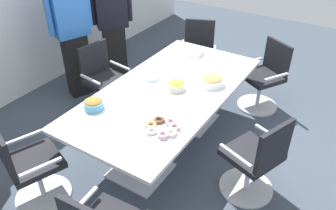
% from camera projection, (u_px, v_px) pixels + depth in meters
% --- Properties ---
extents(ground_plane, '(10.00, 10.00, 0.01)m').
position_uv_depth(ground_plane, '(168.00, 144.00, 4.04)').
color(ground_plane, '#3D4754').
extents(conference_table, '(2.40, 1.20, 0.75)m').
position_uv_depth(conference_table, '(168.00, 99.00, 3.68)').
color(conference_table, silver).
rests_on(conference_table, ground).
extents(office_chair_0, '(0.70, 0.70, 0.91)m').
position_uv_depth(office_chair_0, '(255.00, 162.00, 3.19)').
color(office_chair_0, silver).
rests_on(office_chair_0, ground).
extents(office_chair_1, '(0.74, 0.74, 0.91)m').
position_uv_depth(office_chair_1, '(264.00, 79.00, 4.49)').
color(office_chair_1, silver).
rests_on(office_chair_1, ground).
extents(office_chair_2, '(0.71, 0.71, 0.91)m').
position_uv_depth(office_chair_2, '(198.00, 55.00, 5.10)').
color(office_chair_2, silver).
rests_on(office_chair_2, ground).
extents(office_chair_3, '(0.61, 0.61, 0.91)m').
position_uv_depth(office_chair_3, '(104.00, 83.00, 4.42)').
color(office_chair_3, silver).
rests_on(office_chair_3, ground).
extents(office_chair_4, '(0.69, 0.69, 0.91)m').
position_uv_depth(office_chair_4, '(30.00, 168.00, 3.11)').
color(office_chair_4, silver).
rests_on(office_chair_4, ground).
extents(person_standing_1, '(0.60, 0.35, 1.86)m').
position_uv_depth(person_standing_1, '(72.00, 29.00, 4.45)').
color(person_standing_1, black).
rests_on(person_standing_1, ground).
extents(person_standing_2, '(0.52, 0.45, 1.70)m').
position_uv_depth(person_standing_2, '(112.00, 22.00, 4.95)').
color(person_standing_2, black).
rests_on(person_standing_2, ground).
extents(snack_bowl_chips_yellow, '(0.19, 0.19, 0.11)m').
position_uv_depth(snack_bowl_chips_yellow, '(176.00, 85.00, 3.58)').
color(snack_bowl_chips_yellow, beige).
rests_on(snack_bowl_chips_yellow, conference_table).
extents(snack_bowl_pretzels, '(0.19, 0.19, 0.12)m').
position_uv_depth(snack_bowl_pretzels, '(94.00, 104.00, 3.28)').
color(snack_bowl_pretzels, '#4C9EC6').
rests_on(snack_bowl_pretzels, conference_table).
extents(snack_bowl_cookies, '(0.26, 0.26, 0.11)m').
position_uv_depth(snack_bowl_cookies, '(212.00, 81.00, 3.66)').
color(snack_bowl_cookies, white).
rests_on(snack_bowl_cookies, conference_table).
extents(donut_platter, '(0.31, 0.31, 0.04)m').
position_uv_depth(donut_platter, '(163.00, 128.00, 3.03)').
color(donut_platter, white).
rests_on(donut_platter, conference_table).
extents(plate_stack, '(0.18, 0.18, 0.04)m').
position_uv_depth(plate_stack, '(152.00, 77.00, 3.80)').
color(plate_stack, white).
rests_on(plate_stack, conference_table).
extents(napkin_pile, '(0.15, 0.15, 0.07)m').
position_uv_depth(napkin_pile, '(196.00, 53.00, 4.30)').
color(napkin_pile, white).
rests_on(napkin_pile, conference_table).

